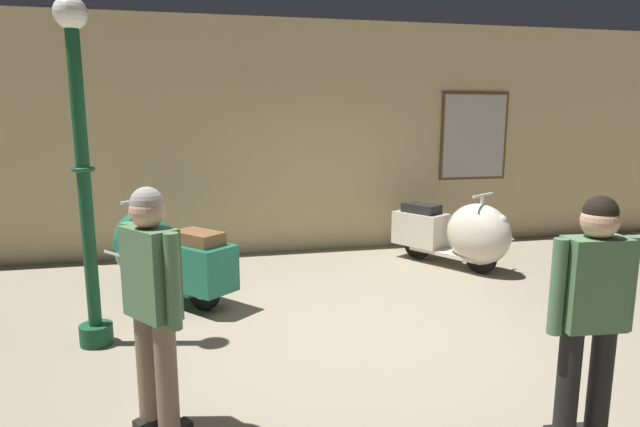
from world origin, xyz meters
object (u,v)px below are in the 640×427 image
(scooter_0, at_px, (160,254))
(visitor_1, at_px, (591,307))
(visitor_0, at_px, (152,296))
(lamppost, at_px, (83,173))
(scooter_1, at_px, (460,233))

(scooter_0, xyz_separation_m, visitor_1, (2.64, -3.42, 0.41))
(scooter_0, bearing_deg, visitor_1, 176.96)
(visitor_0, height_order, visitor_1, visitor_0)
(scooter_0, distance_m, lamppost, 1.64)
(scooter_0, height_order, visitor_1, visitor_1)
(scooter_1, relative_size, lamppost, 0.57)
(lamppost, height_order, visitor_1, lamppost)
(lamppost, bearing_deg, visitor_0, -67.16)
(scooter_0, bearing_deg, visitor_0, 142.68)
(scooter_1, bearing_deg, visitor_1, -47.65)
(scooter_1, distance_m, lamppost, 4.59)
(scooter_0, xyz_separation_m, lamppost, (-0.48, -1.19, 1.02))
(scooter_0, bearing_deg, scooter_1, -126.15)
(scooter_1, distance_m, visitor_0, 4.69)
(visitor_1, bearing_deg, lamppost, 59.74)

